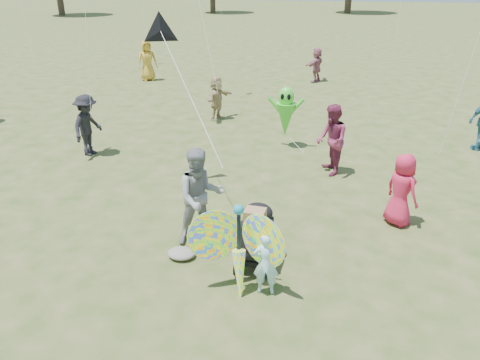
% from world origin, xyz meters
% --- Properties ---
extents(ground, '(160.00, 160.00, 0.00)m').
position_xyz_m(ground, '(0.00, 0.00, 0.00)').
color(ground, '#51592B').
rests_on(ground, ground).
extents(child_girl, '(0.42, 0.30, 1.08)m').
position_xyz_m(child_girl, '(0.57, -0.27, 0.54)').
color(child_girl, '#A9E1F0').
rests_on(child_girl, ground).
extents(adult_man, '(1.12, 1.05, 1.84)m').
position_xyz_m(adult_man, '(-0.83, 1.03, 0.92)').
color(adult_man, gray).
rests_on(adult_man, ground).
extents(grey_bag, '(0.50, 0.41, 0.16)m').
position_xyz_m(grey_bag, '(-1.04, 0.41, 0.08)').
color(grey_bag, gray).
rests_on(grey_bag, ground).
extents(crowd_a, '(0.83, 0.85, 1.48)m').
position_xyz_m(crowd_a, '(2.82, 2.47, 0.74)').
color(crowd_a, '#C82043').
rests_on(crowd_a, ground).
extents(crowd_b, '(0.72, 1.14, 1.68)m').
position_xyz_m(crowd_b, '(-5.09, 4.78, 0.84)').
color(crowd_b, black).
rests_on(crowd_b, ground).
extents(crowd_d, '(0.84, 1.43, 1.47)m').
position_xyz_m(crowd_d, '(-2.50, 8.77, 0.74)').
color(crowd_d, tan).
rests_on(crowd_d, ground).
extents(crowd_e, '(0.88, 1.00, 1.75)m').
position_xyz_m(crowd_e, '(1.40, 4.79, 0.87)').
color(crowd_e, '#7C2948').
rests_on(crowd_e, ground).
extents(crowd_g, '(1.05, 0.96, 1.80)m').
position_xyz_m(crowd_g, '(-7.16, 14.19, 0.90)').
color(crowd_g, gold).
rests_on(crowd_g, ground).
extents(crowd_j, '(0.97, 1.46, 1.51)m').
position_xyz_m(crowd_j, '(0.45, 15.53, 0.75)').
color(crowd_j, '#A25C6F').
rests_on(crowd_j, ground).
extents(jogging_stroller, '(0.55, 1.07, 1.09)m').
position_xyz_m(jogging_stroller, '(0.28, 0.50, 0.61)').
color(jogging_stroller, black).
rests_on(jogging_stroller, ground).
extents(butterfly_kite, '(1.74, 0.75, 1.70)m').
position_xyz_m(butterfly_kite, '(0.15, -0.29, 0.74)').
color(butterfly_kite, '#F3263F').
rests_on(butterfly_kite, ground).
extents(delta_kite_rig, '(2.34, 2.66, 2.42)m').
position_xyz_m(delta_kite_rig, '(-2.30, 3.44, 3.46)').
color(delta_kite_rig, black).
rests_on(delta_kite_rig, ground).
extents(alien_kite, '(1.12, 0.69, 1.74)m').
position_xyz_m(alien_kite, '(0.07, 6.51, 0.97)').
color(alien_kite, '#46D331').
rests_on(alien_kite, ground).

